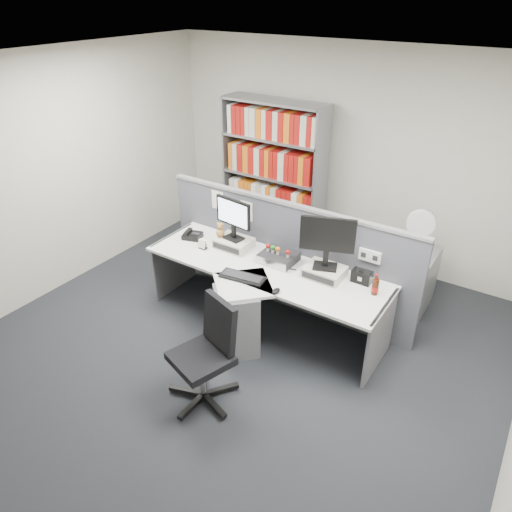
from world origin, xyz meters
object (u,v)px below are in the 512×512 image
Objects in this scene: monitor_right at (327,239)px; office_chair at (208,350)px; desk at (253,298)px; cola_bottle at (375,287)px; filing_cabinet at (410,279)px; monitor_left at (233,216)px; mouse at (276,291)px; desk_calendar at (203,245)px; speaker at (362,276)px; keyboard at (242,277)px; shelving_unit at (273,178)px; desk_fan at (421,226)px; desktop_pc at (278,257)px; desk_phone at (192,235)px.

monitor_right reaches higher than office_chair.
desk is 0.95m from office_chair.
cola_bottle is 1.14m from filing_cabinet.
monitor_left is 2.12m from filing_cabinet.
desk_calendar is at bearing 165.12° from mouse.
speaker is (0.94, 0.48, 0.33)m from desk.
filing_cabinet is at bearing 49.85° from keyboard.
speaker is (0.60, 0.61, 0.04)m from mouse.
office_chair is at bearing -49.97° from desk_calendar.
speaker is at bearing 45.61° from mouse.
monitor_left reaches higher than office_chair.
office_chair is at bearing -108.13° from monitor_right.
shelving_unit reaches higher than monitor_right.
keyboard is at bearing -130.16° from desk_fan.
desk_fan reaches higher than speaker.
desktop_pc is 0.49m from keyboard.
office_chair is (-1.04, -2.34, 0.16)m from filing_cabinet.
speaker is at bearing 15.65° from monitor_right.
monitor_left reaches higher than keyboard.
office_chair is (-0.78, -1.42, -0.27)m from speaker.
speaker is 0.22m from cola_bottle.
filing_cabinet is (2.23, 1.10, -0.40)m from desk_phone.
shelving_unit is 2.24m from filing_cabinet.
shelving_unit is 2.15m from desk_fan.
speaker is at bearing -36.56° from shelving_unit.
desktop_pc is 1.66× the size of cola_bottle.
monitor_left is 1.10m from monitor_right.
speaker reaches higher than desk_calendar.
desk_fan reaches higher than office_chair.
monitor_left is 1.06m from mouse.
desk_calendar is at bearing -170.98° from monitor_right.
filing_cabinet is at bearing 49.39° from desk.
speaker reaches higher than filing_cabinet.
monitor_right is 1.67m from desk_phone.
speaker is at bearing 27.04° from desk.
office_chair reaches higher than speaker.
cola_bottle reaches higher than desk_phone.
monitor_left is at bearing 9.40° from desk_phone.
cola_bottle is (0.78, 0.48, 0.06)m from mouse.
desk_phone is at bearing -94.79° from shelving_unit.
desktop_pc is (0.07, 0.38, 0.31)m from desk.
office_chair reaches higher than desktop_pc.
monitor_left reaches higher than filing_cabinet.
desk_fan is at bearing 49.39° from desk.
speaker is (1.71, 0.31, 0.02)m from desk_calendar.
monitor_left is at bearing 39.40° from desk_calendar.
desktop_pc is at bearing -138.09° from desk_fan.
desk_fan is (1.71, 1.02, -0.08)m from monitor_left.
desktop_pc is at bearing 178.64° from cola_bottle.
cola_bottle is (1.89, 0.19, 0.03)m from desk_calendar.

